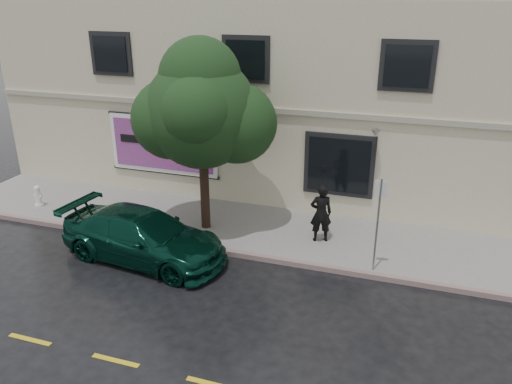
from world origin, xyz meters
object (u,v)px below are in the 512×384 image
(pedestrian, at_px, (321,213))
(fire_hydrant, at_px, (38,196))
(street_tree, at_px, (201,113))
(car, at_px, (143,236))

(pedestrian, relative_size, fire_hydrant, 2.37)
(pedestrian, bearing_deg, street_tree, -18.18)
(pedestrian, bearing_deg, car, 6.41)
(street_tree, xyz_separation_m, fire_hydrant, (-6.31, -0.27, -3.36))
(car, height_order, street_tree, street_tree)
(car, xyz_separation_m, street_tree, (0.96, 2.23, 3.16))
(pedestrian, distance_m, fire_hydrant, 10.02)
(pedestrian, relative_size, street_tree, 0.33)
(car, xyz_separation_m, pedestrian, (4.65, 2.42, 0.33))
(car, height_order, pedestrian, pedestrian)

